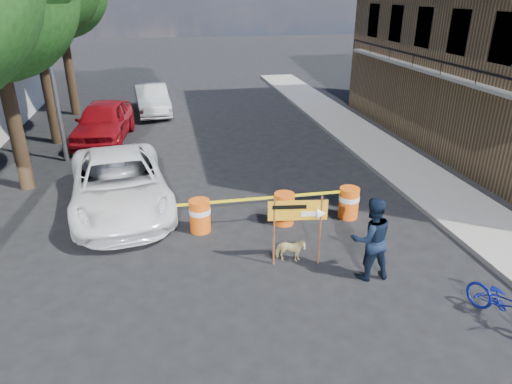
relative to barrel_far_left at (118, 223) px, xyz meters
name	(u,v)px	position (x,y,z in m)	size (l,w,h in m)	color
ground	(279,287)	(3.58, -2.88, -0.47)	(120.00, 120.00, 0.00)	black
sidewalk_east	(406,169)	(9.78, 3.12, -0.40)	(2.40, 40.00, 0.15)	gray
streetlamp	(48,41)	(-2.35, 6.62, 3.90)	(1.25, 0.18, 8.00)	gray
barrel_far_left	(118,223)	(0.00, 0.00, 0.00)	(0.58, 0.58, 0.90)	#DD480D
barrel_mid_left	(200,215)	(2.12, 0.04, 0.00)	(0.58, 0.58, 0.90)	#DD480D
barrel_mid_right	(284,208)	(4.44, 0.03, 0.00)	(0.58, 0.58, 0.90)	#DD480D
barrel_far_right	(349,202)	(6.33, 0.03, 0.00)	(0.58, 0.58, 0.90)	#DD480D
detour_sign	(305,216)	(4.37, -2.07, 0.80)	(1.35, 0.34, 1.75)	#592D19
pedestrian	(371,239)	(5.65, -2.85, 0.50)	(0.95, 0.74, 1.95)	black
bicycle	(512,286)	(7.60, -4.86, 0.38)	(0.59, 0.90, 1.71)	#121F95
dog	(290,250)	(4.09, -1.91, -0.17)	(0.33, 0.72, 0.61)	#D0BA77
suv_white	(119,183)	(-0.06, 1.90, 0.34)	(2.68, 5.82, 1.62)	white
sedan_red	(103,122)	(-1.22, 9.01, 0.37)	(1.99, 4.94, 1.68)	#A80E18
sedan_silver	(152,99)	(0.76, 13.48, 0.27)	(1.58, 4.52, 1.49)	silver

